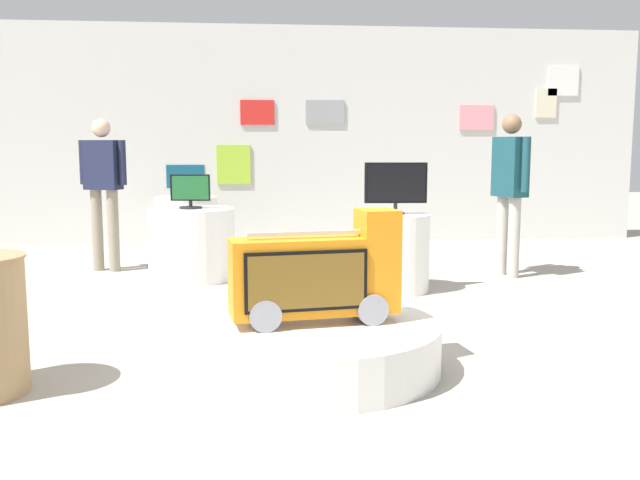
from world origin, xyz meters
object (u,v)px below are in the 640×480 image
Objects in this scene: tv_on_left_rear at (190,191)px; tv_on_right_rear at (186,179)px; tv_on_center_rear at (396,185)px; novelty_firetruck_tv at (318,277)px; main_display_pedestal at (314,346)px; display_pedestal_right_rear at (187,226)px; shopper_browsing_rear at (103,182)px; shopper_browsing_near_truck at (510,183)px; display_pedestal_left_rear at (192,244)px; display_pedestal_center_rear at (395,253)px.

tv_on_left_rear is 0.79× the size of tv_on_right_rear.
novelty_firetruck_tv is at bearing -112.93° from tv_on_center_rear.
main_display_pedestal is 2.65× the size of tv_on_center_rear.
display_pedestal_right_rear reaches higher than main_display_pedestal.
shopper_browsing_rear is (-0.98, 0.60, 0.07)m from tv_on_left_rear.
display_pedestal_right_rear is (-0.19, 1.67, -0.54)m from tv_on_left_rear.
tv_on_right_rear reaches higher than main_display_pedestal.
tv_on_center_rear is at bearing -25.42° from shopper_browsing_rear.
shopper_browsing_near_truck is at bearing 51.29° from main_display_pedestal.
tv_on_right_rear is at bearing 152.34° from shopper_browsing_near_truck.
tv_on_left_rear is 0.24× the size of shopper_browsing_rear.
tv_on_right_rear is at bearing 131.11° from tv_on_center_rear.
tv_on_center_rear is (1.97, -0.81, 0.65)m from display_pedestal_left_rear.
display_pedestal_left_rear is 1.21× the size of display_pedestal_center_rear.
tv_on_left_rear is at bearing 107.91° from novelty_firetruck_tv.
tv_on_left_rear is at bearing -82.93° from display_pedestal_left_rear.
main_display_pedestal is 2.63m from tv_on_center_rear.
shopper_browsing_near_truck is (1.35, 0.63, -0.02)m from tv_on_center_rear.
shopper_browsing_near_truck reaches higher than novelty_firetruck_tv.
display_pedestal_right_rear is at bearing 131.07° from tv_on_center_rear.
shopper_browsing_rear reaches higher than display_pedestal_center_rear.
novelty_firetruck_tv reaches higher than display_pedestal_center_rear.
tv_on_center_rear is 0.35× the size of shopper_browsing_rear.
novelty_firetruck_tv is at bearing -112.89° from display_pedestal_center_rear.
display_pedestal_right_rear is at bearing 96.36° from tv_on_left_rear.
shopper_browsing_rear is (-2.95, 1.40, 0.61)m from display_pedestal_center_rear.
novelty_firetruck_tv is 1.19× the size of display_pedestal_left_rear.
shopper_browsing_near_truck reaches higher than display_pedestal_left_rear.
novelty_firetruck_tv is at bearing -72.10° from display_pedestal_left_rear.
tv_on_right_rear is at bearing -88.79° from display_pedestal_right_rear.
novelty_firetruck_tv is 2.50m from display_pedestal_center_rear.
display_pedestal_left_rear is 1.67m from display_pedestal_right_rear.
main_display_pedestal is at bearing -61.99° from shopper_browsing_rear.
main_display_pedestal is at bearing -76.23° from tv_on_right_rear.
main_display_pedestal is 2.50m from display_pedestal_center_rear.
display_pedestal_right_rear is at bearing 152.29° from shopper_browsing_near_truck.
display_pedestal_center_rear is (0.99, 2.29, 0.22)m from main_display_pedestal.
shopper_browsing_rear reaches higher than main_display_pedestal.
tv_on_right_rear is 0.30× the size of shopper_browsing_near_truck.
shopper_browsing_rear reaches higher than tv_on_left_rear.
tv_on_right_rear is (-1.16, 4.75, 0.81)m from main_display_pedestal.
display_pedestal_center_rear is at bearing -22.16° from display_pedestal_left_rear.
display_pedestal_center_rear reaches higher than main_display_pedestal.
display_pedestal_right_rear is 1.47m from shopper_browsing_rear.
shopper_browsing_near_truck reaches higher than display_pedestal_right_rear.
tv_on_center_rear is (1.97, -0.80, 0.10)m from tv_on_left_rear.
novelty_firetruck_tv is at bearing -76.01° from tv_on_right_rear.
main_display_pedestal is 3.25m from display_pedestal_left_rear.
main_display_pedestal is at bearing -128.71° from shopper_browsing_near_truck.
tv_on_right_rear reaches higher than display_pedestal_left_rear.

